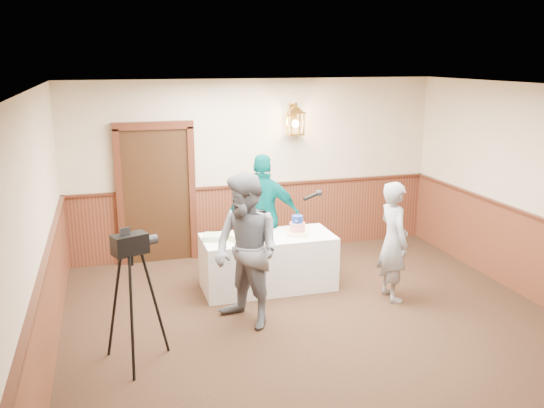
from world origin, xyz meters
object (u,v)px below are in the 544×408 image
Objects in this scene: display_table at (268,262)px; baker at (393,241)px; tiered_cake at (297,227)px; assistant_p at (264,216)px; tv_camera_rig at (134,306)px; sheet_cake_yellow at (242,235)px; sheet_cake_green at (215,237)px; interviewer at (247,251)px.

baker reaches higher than display_table.
baker is at bearing -34.96° from tiered_cake.
assistant_p reaches higher than tv_camera_rig.
assistant_p reaches higher than sheet_cake_yellow.
interviewer is (0.17, -1.06, 0.13)m from sheet_cake_green.
baker is (1.47, -0.81, 0.42)m from display_table.
baker is at bearing 157.58° from assistant_p.
assistant_p is (0.62, 1.51, -0.02)m from interviewer.
sheet_cake_green is 1.08m from interviewer.
display_table is at bearing 171.17° from tiered_cake.
baker is (1.07, -0.75, -0.06)m from tiered_cake.
sheet_cake_green is at bearing 159.99° from interviewer.
interviewer reaches higher than assistant_p.
tv_camera_rig is (-1.51, -1.56, -0.16)m from sheet_cake_yellow.
interviewer is (-0.18, -1.02, 0.13)m from sheet_cake_yellow.
interviewer is 2.03m from baker.
tiered_cake is at bearing 106.01° from interviewer.
assistant_p reaches higher than tiered_cake.
interviewer is 1.63m from assistant_p.
interviewer is at bearing -80.74° from sheet_cake_green.
display_table is 5.77× the size of sheet_cake_green.
display_table is 0.72m from assistant_p.
interviewer reaches higher than tiered_cake.
baker reaches higher than tv_camera_rig.
tv_camera_rig is (-1.95, -2.05, -0.27)m from assistant_p.
sheet_cake_green is 0.92m from assistant_p.
baker is 3.43m from tv_camera_rig.
sheet_cake_yellow is at bearing 175.38° from tiered_cake.
sheet_cake_yellow is 0.21× the size of assistant_p.
interviewer is at bearing 88.08° from assistant_p.
baker is 1.13× the size of tv_camera_rig.
tv_camera_rig is at bearing -140.28° from display_table.
assistant_p reaches higher than baker.
sheet_cake_green is at bearing 177.20° from display_table.
tv_camera_rig is at bearing 103.92° from baker.
display_table is at bearing -2.80° from sheet_cake_green.
tiered_cake is at bearing -4.97° from sheet_cake_green.
interviewer is at bearing -100.28° from sheet_cake_yellow.
tiered_cake is at bearing -8.83° from display_table.
sheet_cake_green is 0.17× the size of assistant_p.
display_table is 1.28× the size of tv_camera_rig.
tv_camera_rig is at bearing 66.90° from assistant_p.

